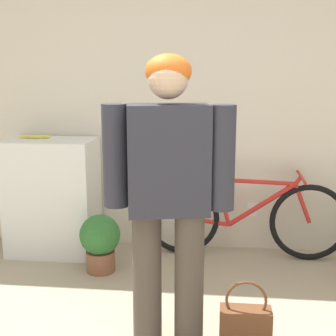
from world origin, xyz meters
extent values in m
cube|color=beige|center=(0.00, 2.41, 1.30)|extent=(8.00, 0.06, 2.60)
cube|color=white|center=(0.55, 2.37, 0.35)|extent=(0.08, 0.01, 0.12)
cube|color=white|center=(-1.12, 2.12, 0.48)|extent=(0.72, 0.47, 0.96)
cylinder|color=#4C4238|center=(-0.13, 0.85, 0.38)|extent=(0.16, 0.16, 0.77)
cylinder|color=#4C4238|center=(0.10, 0.85, 0.38)|extent=(0.16, 0.16, 0.77)
cube|color=#2D2D38|center=(-0.01, 0.85, 1.06)|extent=(0.46, 0.31, 0.58)
cylinder|color=#2D2D38|center=(-0.29, 0.85, 1.07)|extent=(0.14, 0.14, 0.55)
cylinder|color=#2D2D38|center=(0.27, 0.85, 1.07)|extent=(0.14, 0.14, 0.55)
sphere|color=#DBB28E|center=(-0.01, 0.85, 1.47)|extent=(0.21, 0.21, 0.21)
ellipsoid|color=orange|center=(-0.01, 0.87, 1.51)|extent=(0.24, 0.22, 0.18)
torus|color=black|center=(-0.04, 2.19, 0.32)|extent=(0.63, 0.06, 0.63)
torus|color=black|center=(0.99, 2.16, 0.32)|extent=(0.63, 0.06, 0.63)
cylinder|color=red|center=(0.15, 2.19, 0.29)|extent=(0.40, 0.05, 0.08)
cylinder|color=red|center=(0.10, 2.19, 0.48)|extent=(0.32, 0.04, 0.35)
cylinder|color=red|center=(0.30, 2.18, 0.46)|extent=(0.14, 0.04, 0.39)
cylinder|color=red|center=(0.61, 2.17, 0.45)|extent=(0.54, 0.06, 0.40)
cylinder|color=red|center=(0.56, 2.17, 0.64)|extent=(0.62, 0.05, 0.05)
cylinder|color=red|center=(0.93, 2.16, 0.47)|extent=(0.16, 0.04, 0.33)
cylinder|color=red|center=(0.89, 2.16, 0.66)|extent=(0.07, 0.04, 0.08)
cylinder|color=red|center=(0.91, 2.16, 0.69)|extent=(0.04, 0.46, 0.02)
ellipsoid|color=black|center=(0.25, 2.18, 0.67)|extent=(0.22, 0.09, 0.05)
ellipsoid|color=#EAD64C|center=(-1.26, 2.15, 0.98)|extent=(0.13, 0.03, 0.03)
ellipsoid|color=#EAD64C|center=(-1.34, 2.17, 0.98)|extent=(0.12, 0.08, 0.03)
ellipsoid|color=#EAD64C|center=(-1.17, 2.17, 0.98)|extent=(0.12, 0.08, 0.03)
sphere|color=brown|center=(-1.39, 2.18, 0.98)|extent=(0.02, 0.02, 0.02)
cube|color=brown|center=(0.42, 0.86, 0.11)|extent=(0.29, 0.13, 0.22)
torus|color=brown|center=(0.42, 0.86, 0.27)|extent=(0.23, 0.02, 0.23)
cylinder|color=brown|center=(-0.63, 1.76, 0.08)|extent=(0.22, 0.22, 0.16)
sphere|color=#2D6B2D|center=(-0.63, 1.76, 0.29)|extent=(0.31, 0.31, 0.31)
camera|label=1|loc=(0.25, -1.54, 1.51)|focal=50.00mm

